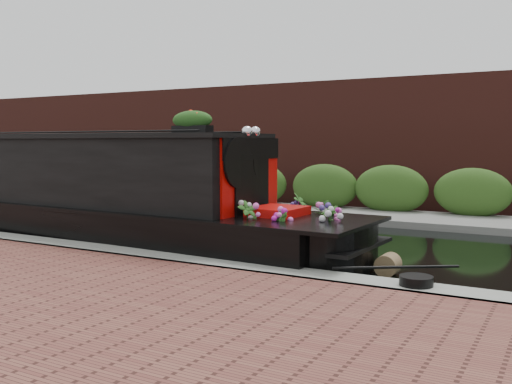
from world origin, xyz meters
The scene contains 8 objects.
ground centered at (0.00, 0.00, 0.00)m, with size 80.00×80.00×0.00m, color black.
near_bank_coping centered at (0.00, -3.30, 0.00)m, with size 40.00×0.60×0.50m, color gray.
far_bank_path centered at (0.00, 4.20, 0.00)m, with size 40.00×2.40×0.34m, color slate.
far_hedge centered at (0.00, 5.10, 0.00)m, with size 40.00×1.10×2.80m, color #31561C.
far_brick_wall centered at (0.00, 7.20, 0.00)m, with size 40.00×1.00×8.00m, color #4F211B.
narrowboat centered at (-2.47, -1.87, 0.84)m, with size 12.16×2.64×2.84m.
rope_fender centered at (4.10, -1.87, 0.17)m, with size 0.34×0.34×0.37m, color brown.
coiled_mooring_rope centered at (4.86, -3.24, 0.31)m, with size 0.42×0.42×0.12m, color black.
Camera 1 is at (6.54, -10.35, 2.04)m, focal length 40.00 mm.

